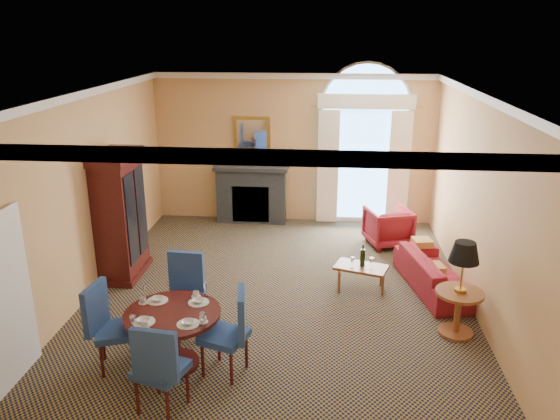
# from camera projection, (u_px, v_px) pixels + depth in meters

# --- Properties ---
(ground) EXTENTS (7.50, 7.50, 0.00)m
(ground) POSITION_uv_depth(u_px,v_px,m) (277.00, 297.00, 8.71)
(ground) COLOR #101234
(ground) RESTS_ON ground
(room_envelope) EXTENTS (6.04, 7.52, 3.45)m
(room_envelope) POSITION_uv_depth(u_px,v_px,m) (279.00, 133.00, 8.54)
(room_envelope) COLOR tan
(room_envelope) RESTS_ON ground
(armoire) EXTENTS (0.63, 1.11, 2.18)m
(armoire) POSITION_uv_depth(u_px,v_px,m) (120.00, 217.00, 9.19)
(armoire) COLOR #370E0C
(armoire) RESTS_ON ground
(dining_table) EXTENTS (1.20, 1.20, 0.95)m
(dining_table) POSITION_uv_depth(u_px,v_px,m) (173.00, 326.00, 6.78)
(dining_table) COLOR #370E0C
(dining_table) RESTS_ON ground
(dining_chair_north) EXTENTS (0.53, 0.55, 1.14)m
(dining_chair_north) POSITION_uv_depth(u_px,v_px,m) (185.00, 288.00, 7.59)
(dining_chair_north) COLOR navy
(dining_chair_north) RESTS_ON ground
(dining_chair_south) EXTENTS (0.64, 0.64, 1.14)m
(dining_chair_south) POSITION_uv_depth(u_px,v_px,m) (158.00, 365.00, 5.86)
(dining_chair_south) COLOR navy
(dining_chair_south) RESTS_ON ground
(dining_chair_east) EXTENTS (0.64, 0.64, 1.14)m
(dining_chair_east) POSITION_uv_depth(u_px,v_px,m) (233.00, 327.00, 6.59)
(dining_chair_east) COLOR navy
(dining_chair_east) RESTS_ON ground
(dining_chair_west) EXTENTS (0.65, 0.65, 1.14)m
(dining_chair_west) POSITION_uv_depth(u_px,v_px,m) (107.00, 321.00, 6.73)
(dining_chair_west) COLOR navy
(dining_chair_west) RESTS_ON ground
(sofa) EXTENTS (1.16, 2.06, 0.57)m
(sofa) POSITION_uv_depth(u_px,v_px,m) (435.00, 273.00, 8.90)
(sofa) COLOR maroon
(sofa) RESTS_ON ground
(armchair) EXTENTS (1.01, 1.02, 0.75)m
(armchair) POSITION_uv_depth(u_px,v_px,m) (388.00, 226.00, 10.72)
(armchair) COLOR maroon
(armchair) RESTS_ON ground
(coffee_table) EXTENTS (0.93, 0.69, 0.80)m
(coffee_table) POSITION_uv_depth(u_px,v_px,m) (361.00, 267.00, 8.83)
(coffee_table) COLOR brown
(coffee_table) RESTS_ON ground
(side_table) EXTENTS (0.66, 0.66, 1.35)m
(side_table) POSITION_uv_depth(u_px,v_px,m) (462.00, 277.00, 7.40)
(side_table) COLOR brown
(side_table) RESTS_ON ground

